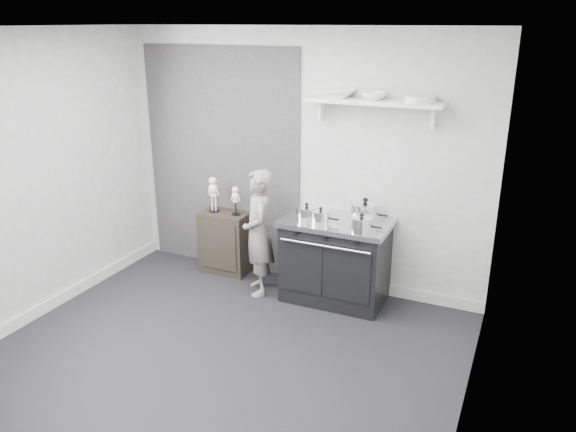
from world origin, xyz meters
name	(u,v)px	position (x,y,z in m)	size (l,w,h in m)	color
ground	(217,360)	(0.00, 0.00, 0.00)	(4.00, 4.00, 0.00)	black
room_shell	(208,169)	(-0.09, 0.15, 1.64)	(4.02, 3.62, 2.71)	#A6A5A3
wall_shelf	(374,103)	(0.80, 1.68, 2.01)	(1.30, 0.26, 0.24)	white
stove	(335,260)	(0.53, 1.48, 0.44)	(1.08, 0.67, 0.86)	black
side_cabinet	(225,242)	(-0.84, 1.61, 0.35)	(0.55, 0.32, 0.71)	black
child	(258,233)	(-0.25, 1.30, 0.67)	(0.49, 0.32, 1.34)	slate
pot_front_left	(307,213)	(0.25, 1.38, 0.93)	(0.31, 0.22, 0.17)	silver
pot_back_right	(365,212)	(0.79, 1.56, 0.96)	(0.38, 0.29, 0.25)	silver
pot_front_right	(361,224)	(0.85, 1.27, 0.94)	(0.31, 0.23, 0.19)	silver
pot_front_center	(321,216)	(0.41, 1.35, 0.93)	(0.29, 0.20, 0.16)	silver
skeleton_full	(213,192)	(-0.97, 1.61, 0.94)	(0.13, 0.08, 0.46)	white
skeleton_torso	(235,199)	(-0.69, 1.61, 0.89)	(0.10, 0.07, 0.37)	white
bowl_large	(338,94)	(0.44, 1.67, 2.08)	(0.31, 0.31, 0.08)	white
bowl_small	(373,96)	(0.79, 1.67, 2.08)	(0.23, 0.23, 0.07)	white
plate_stack	(420,99)	(1.23, 1.67, 2.07)	(0.29, 0.29, 0.06)	white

